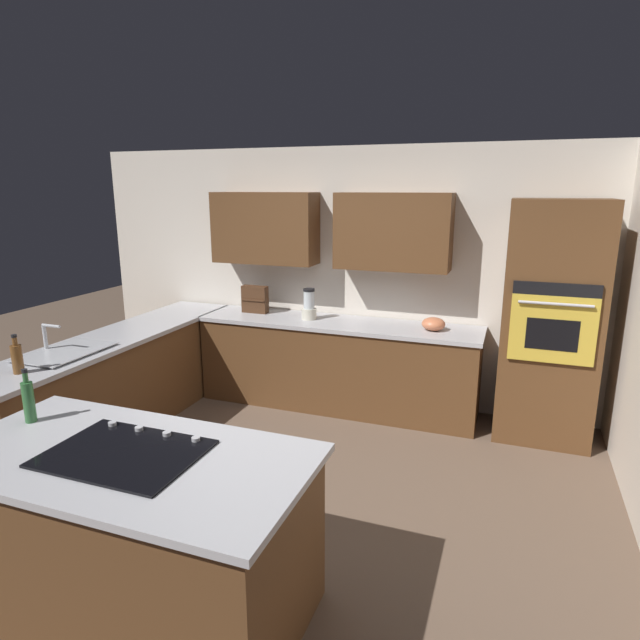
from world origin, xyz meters
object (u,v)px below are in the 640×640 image
at_px(cooktop, 125,453).
at_px(oil_bottle, 29,400).
at_px(sink_unit, 65,351).
at_px(mixing_bowl, 433,324).
at_px(wall_oven, 550,323).
at_px(dish_soap_bottle, 17,358).
at_px(spice_rack, 255,299).
at_px(blender, 309,306).

bearing_deg(cooktop, oil_bottle, -9.58).
height_order(sink_unit, cooktop, sink_unit).
bearing_deg(mixing_bowl, cooktop, 69.78).
height_order(wall_oven, dish_soap_bottle, wall_oven).
bearing_deg(oil_bottle, mixing_bowl, -123.21).
relative_size(wall_oven, spice_rack, 7.36).
distance_m(sink_unit, cooktop, 1.99).
bearing_deg(spice_rack, cooktop, 104.97).
relative_size(cooktop, spice_rack, 2.65).
bearing_deg(sink_unit, mixing_bowl, -146.75).
height_order(mixing_bowl, spice_rack, spice_rack).
bearing_deg(wall_oven, spice_rack, -1.66).
bearing_deg(blender, oil_bottle, 78.01).
height_order(cooktop, dish_soap_bottle, dish_soap_bottle).
xyz_separation_m(blender, dish_soap_bottle, (1.37, 2.24, -0.02)).
distance_m(wall_oven, dish_soap_bottle, 4.25).
height_order(dish_soap_bottle, oil_bottle, oil_bottle).
bearing_deg(wall_oven, dish_soap_bottle, 31.67).
xyz_separation_m(cooktop, oil_bottle, (0.76, -0.13, 0.12)).
distance_m(blender, oil_bottle, 2.89).
relative_size(blender, dish_soap_bottle, 1.09).
relative_size(mixing_bowl, oil_bottle, 0.69).
bearing_deg(cooktop, blender, -86.87).
relative_size(wall_oven, sink_unit, 3.02).
relative_size(sink_unit, dish_soap_bottle, 2.43).
relative_size(sink_unit, mixing_bowl, 3.20).
xyz_separation_m(mixing_bowl, spice_rack, (1.90, -0.08, 0.08)).
xyz_separation_m(sink_unit, dish_soap_bottle, (-0.06, 0.48, 0.10)).
bearing_deg(dish_soap_bottle, wall_oven, -148.33).
relative_size(blender, spice_rack, 1.10).
relative_size(wall_oven, oil_bottle, 6.67).
bearing_deg(sink_unit, blender, -129.12).
bearing_deg(oil_bottle, sink_unit, -52.26).
relative_size(wall_oven, blender, 6.70).
height_order(cooktop, oil_bottle, oil_bottle).
height_order(blender, oil_bottle, oil_bottle).
relative_size(cooktop, oil_bottle, 2.40).
relative_size(wall_oven, mixing_bowl, 9.64).
xyz_separation_m(wall_oven, sink_unit, (3.68, 1.75, -0.14)).
height_order(cooktop, spice_rack, spice_rack).
height_order(wall_oven, blender, wall_oven).
distance_m(wall_oven, blender, 2.25).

